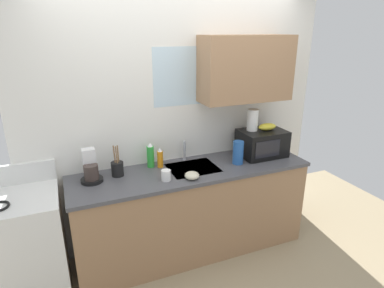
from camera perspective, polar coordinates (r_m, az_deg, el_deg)
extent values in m
cube|color=white|center=(3.27, -2.35, 3.55)|extent=(3.05, 0.10, 2.50)
cube|color=#9E7551|center=(3.25, 9.47, 12.92)|extent=(0.91, 0.32, 0.62)
cube|color=silver|center=(3.14, -1.92, 11.75)|extent=(0.56, 0.02, 0.55)
cube|color=#9E7551|center=(3.30, 0.00, -11.81)|extent=(2.25, 0.60, 0.86)
cube|color=#4C4C51|center=(3.09, 0.00, -4.68)|extent=(2.28, 0.63, 0.03)
cube|color=#9EA0A5|center=(3.14, 0.14, -5.36)|extent=(0.46, 0.38, 0.14)
cylinder|color=#B2B5BA|center=(3.26, -1.34, -1.13)|extent=(0.03, 0.03, 0.20)
cube|color=white|center=(3.14, -27.04, -15.72)|extent=(0.60, 0.60, 0.90)
cube|color=white|center=(3.14, -28.26, -4.66)|extent=(0.60, 0.04, 0.18)
cube|color=black|center=(3.44, 12.17, 0.18)|extent=(0.46, 0.34, 0.27)
cube|color=black|center=(3.28, 13.15, -0.87)|extent=(0.28, 0.01, 0.17)
ellipsoid|color=gold|center=(3.42, 13.07, 2.97)|extent=(0.20, 0.11, 0.07)
cylinder|color=white|center=(3.35, 10.58, 4.17)|extent=(0.11, 0.11, 0.22)
cylinder|color=black|center=(2.96, -17.14, -6.07)|extent=(0.19, 0.19, 0.03)
cylinder|color=#3F332D|center=(2.92, -17.28, -4.73)|extent=(0.12, 0.12, 0.13)
cube|color=silver|center=(2.97, -17.55, -3.16)|extent=(0.11, 0.09, 0.26)
cylinder|color=orange|center=(3.11, -5.61, -2.67)|extent=(0.06, 0.06, 0.16)
cone|color=white|center=(3.07, -5.67, -0.98)|extent=(0.04, 0.04, 0.04)
cylinder|color=green|center=(3.12, -7.29, -2.22)|extent=(0.07, 0.07, 0.21)
cone|color=white|center=(3.07, -7.39, -0.12)|extent=(0.05, 0.05, 0.04)
cylinder|color=#2659A5|center=(3.19, 8.10, -1.49)|extent=(0.10, 0.10, 0.23)
cylinder|color=white|center=(2.85, -4.58, -5.50)|extent=(0.08, 0.08, 0.09)
cylinder|color=black|center=(3.00, -12.96, -4.28)|extent=(0.11, 0.11, 0.13)
cylinder|color=olive|center=(2.96, -13.39, -2.57)|extent=(0.02, 0.02, 0.25)
cylinder|color=olive|center=(2.97, -12.79, -2.49)|extent=(0.01, 0.03, 0.24)
cylinder|color=olive|center=(2.94, -13.03, -2.69)|extent=(0.02, 0.03, 0.25)
ellipsoid|color=beige|center=(2.87, -0.01, -5.54)|extent=(0.13, 0.13, 0.06)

